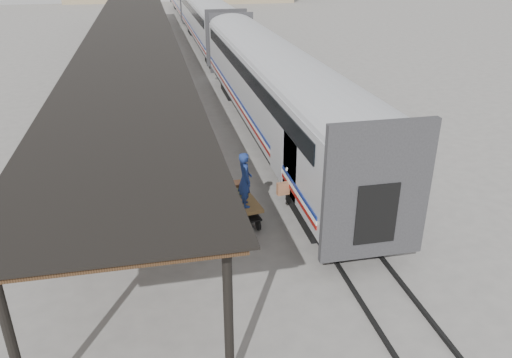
{
  "coord_description": "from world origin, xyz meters",
  "views": [
    {
      "loc": [
        -2.47,
        -14.94,
        8.6
      ],
      "look_at": [
        0.63,
        -0.37,
        1.7
      ],
      "focal_mm": 35.0,
      "sensor_mm": 36.0,
      "label": 1
    }
  ],
  "objects": [
    {
      "name": "rails",
      "position": [
        3.2,
        34.0,
        0.06
      ],
      "size": [
        1.54,
        150.0,
        0.12
      ],
      "color": "black",
      "rests_on": "ground"
    },
    {
      "name": "ground",
      "position": [
        0.0,
        0.0,
        0.0
      ],
      "size": [
        160.0,
        160.0,
        0.0
      ],
      "primitive_type": "plane",
      "color": "slate",
      "rests_on": "ground"
    },
    {
      "name": "suitcase_stack",
      "position": [
        -0.15,
        0.44,
        1.05
      ],
      "size": [
        1.17,
        1.14,
        0.58
      ],
      "rotation": [
        0.0,
        0.0,
        0.15
      ],
      "color": "#353638",
      "rests_on": "baggage_cart"
    },
    {
      "name": "canopy",
      "position": [
        -3.4,
        24.0,
        4.0
      ],
      "size": [
        4.9,
        64.3,
        4.15
      ],
      "color": "#422B19",
      "rests_on": "ground"
    },
    {
      "name": "baggage_cart",
      "position": [
        -0.02,
        0.11,
        0.65
      ],
      "size": [
        1.6,
        2.56,
        0.86
      ],
      "rotation": [
        0.0,
        0.0,
        0.15
      ],
      "color": "brown",
      "rests_on": "ground"
    },
    {
      "name": "pedestrian",
      "position": [
        -3.45,
        14.34,
        0.87
      ],
      "size": [
        1.02,
        0.44,
        1.73
      ],
      "primitive_type": "imported",
      "rotation": [
        0.0,
        0.0,
        3.16
      ],
      "color": "black",
      "rests_on": "ground"
    },
    {
      "name": "porter",
      "position": [
        0.23,
        -0.54,
        1.8
      ],
      "size": [
        0.5,
        0.71,
        1.87
      ],
      "primitive_type": "imported",
      "rotation": [
        0.0,
        0.0,
        1.65
      ],
      "color": "navy",
      "rests_on": "baggage_cart"
    },
    {
      "name": "luggage_tug",
      "position": [
        -3.19,
        17.56,
        0.55
      ],
      "size": [
        1.29,
        1.57,
        1.2
      ],
      "rotation": [
        0.0,
        0.0,
        0.41
      ],
      "color": "maroon",
      "rests_on": "ground"
    },
    {
      "name": "train",
      "position": [
        3.19,
        33.79,
        2.69
      ],
      "size": [
        3.45,
        76.01,
        4.01
      ],
      "color": "silver",
      "rests_on": "ground"
    }
  ]
}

